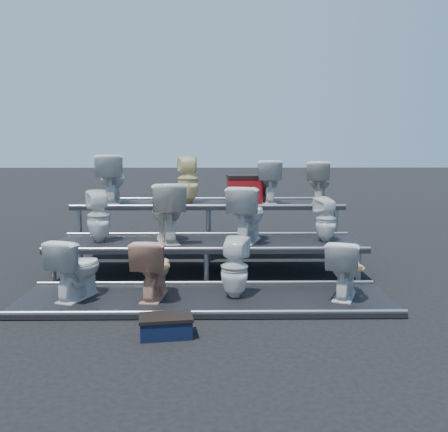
{
  "coord_description": "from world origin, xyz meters",
  "views": [
    {
      "loc": [
        0.14,
        -6.8,
        1.73
      ],
      "look_at": [
        0.24,
        0.1,
        0.8
      ],
      "focal_mm": 40.0,
      "sensor_mm": 36.0,
      "label": 1
    }
  ],
  "objects_px": {
    "toilet_4": "(99,216)",
    "toilet_1": "(153,268)",
    "toilet_0": "(76,268)",
    "red_crate": "(245,190)",
    "toilet_9": "(188,179)",
    "step_stool": "(166,328)",
    "toilet_8": "(111,179)",
    "toilet_11": "(319,182)",
    "toilet_7": "(326,219)",
    "toilet_6": "(247,214)",
    "toilet_3": "(344,268)",
    "toilet_5": "(167,212)",
    "toilet_2": "(235,267)",
    "toilet_10": "(268,181)"
  },
  "relations": [
    {
      "from": "toilet_4",
      "to": "step_stool",
      "type": "height_order",
      "value": "toilet_4"
    },
    {
      "from": "toilet_1",
      "to": "toilet_11",
      "type": "relative_size",
      "value": 1.0
    },
    {
      "from": "toilet_4",
      "to": "toilet_1",
      "type": "bearing_deg",
      "value": 101.88
    },
    {
      "from": "toilet_1",
      "to": "toilet_3",
      "type": "distance_m",
      "value": 2.17
    },
    {
      "from": "toilet_3",
      "to": "toilet_9",
      "type": "distance_m",
      "value": 3.34
    },
    {
      "from": "toilet_7",
      "to": "toilet_6",
      "type": "bearing_deg",
      "value": -23.32
    },
    {
      "from": "toilet_3",
      "to": "toilet_4",
      "type": "relative_size",
      "value": 0.92
    },
    {
      "from": "toilet_8",
      "to": "step_stool",
      "type": "height_order",
      "value": "toilet_8"
    },
    {
      "from": "step_stool",
      "to": "toilet_5",
      "type": "bearing_deg",
      "value": 86.62
    },
    {
      "from": "toilet_9",
      "to": "toilet_3",
      "type": "bearing_deg",
      "value": 118.59
    },
    {
      "from": "toilet_0",
      "to": "toilet_9",
      "type": "relative_size",
      "value": 0.9
    },
    {
      "from": "toilet_10",
      "to": "toilet_11",
      "type": "xyz_separation_m",
      "value": [
        0.83,
        0.0,
        -0.01
      ]
    },
    {
      "from": "toilet_3",
      "to": "toilet_1",
      "type": "bearing_deg",
      "value": 21.56
    },
    {
      "from": "toilet_2",
      "to": "toilet_8",
      "type": "height_order",
      "value": "toilet_8"
    },
    {
      "from": "toilet_10",
      "to": "step_stool",
      "type": "xyz_separation_m",
      "value": [
        -1.31,
        -3.64,
        -1.12
      ]
    },
    {
      "from": "toilet_3",
      "to": "step_stool",
      "type": "distance_m",
      "value": 2.2
    },
    {
      "from": "toilet_9",
      "to": "step_stool",
      "type": "height_order",
      "value": "toilet_9"
    },
    {
      "from": "toilet_7",
      "to": "toilet_8",
      "type": "distance_m",
      "value": 3.5
    },
    {
      "from": "toilet_3",
      "to": "toilet_9",
      "type": "xyz_separation_m",
      "value": [
        -1.91,
        2.6,
        0.85
      ]
    },
    {
      "from": "toilet_2",
      "to": "toilet_1",
      "type": "bearing_deg",
      "value": 16.01
    },
    {
      "from": "toilet_6",
      "to": "toilet_9",
      "type": "distance_m",
      "value": 1.62
    },
    {
      "from": "toilet_10",
      "to": "toilet_9",
      "type": "bearing_deg",
      "value": -0.12
    },
    {
      "from": "toilet_1",
      "to": "toilet_10",
      "type": "height_order",
      "value": "toilet_10"
    },
    {
      "from": "toilet_4",
      "to": "toilet_8",
      "type": "xyz_separation_m",
      "value": [
        -0.09,
        1.3,
        0.43
      ]
    },
    {
      "from": "toilet_11",
      "to": "toilet_6",
      "type": "bearing_deg",
      "value": 60.62
    },
    {
      "from": "toilet_8",
      "to": "toilet_9",
      "type": "xyz_separation_m",
      "value": [
        1.24,
        0.0,
        -0.01
      ]
    },
    {
      "from": "toilet_3",
      "to": "red_crate",
      "type": "bearing_deg",
      "value": -48.12
    },
    {
      "from": "toilet_0",
      "to": "red_crate",
      "type": "distance_m",
      "value": 3.43
    },
    {
      "from": "toilet_4",
      "to": "toilet_8",
      "type": "bearing_deg",
      "value": -109.01
    },
    {
      "from": "step_stool",
      "to": "toilet_0",
      "type": "bearing_deg",
      "value": 128.25
    },
    {
      "from": "toilet_9",
      "to": "toilet_7",
      "type": "bearing_deg",
      "value": 138.86
    },
    {
      "from": "toilet_1",
      "to": "toilet_7",
      "type": "height_order",
      "value": "toilet_7"
    },
    {
      "from": "toilet_3",
      "to": "toilet_10",
      "type": "bearing_deg",
      "value": -55.23
    },
    {
      "from": "toilet_0",
      "to": "toilet_1",
      "type": "xyz_separation_m",
      "value": [
        0.86,
        0.0,
        -0.0
      ]
    },
    {
      "from": "toilet_9",
      "to": "toilet_11",
      "type": "xyz_separation_m",
      "value": [
        2.13,
        0.0,
        -0.04
      ]
    },
    {
      "from": "toilet_5",
      "to": "red_crate",
      "type": "bearing_deg",
      "value": -141.78
    },
    {
      "from": "toilet_4",
      "to": "toilet_6",
      "type": "distance_m",
      "value": 2.04
    },
    {
      "from": "toilet_2",
      "to": "toilet_3",
      "type": "bearing_deg",
      "value": -163.99
    },
    {
      "from": "toilet_9",
      "to": "toilet_11",
      "type": "relative_size",
      "value": 1.13
    },
    {
      "from": "toilet_0",
      "to": "toilet_3",
      "type": "height_order",
      "value": "toilet_0"
    },
    {
      "from": "toilet_5",
      "to": "toilet_1",
      "type": "bearing_deg",
      "value": 76.45
    },
    {
      "from": "toilet_6",
      "to": "step_stool",
      "type": "distance_m",
      "value": 2.62
    },
    {
      "from": "toilet_7",
      "to": "toilet_2",
      "type": "bearing_deg",
      "value": 21.54
    },
    {
      "from": "toilet_5",
      "to": "toilet_11",
      "type": "bearing_deg",
      "value": -163.19
    },
    {
      "from": "toilet_9",
      "to": "toilet_10",
      "type": "relative_size",
      "value": 1.1
    },
    {
      "from": "toilet_3",
      "to": "toilet_6",
      "type": "relative_size",
      "value": 0.85
    },
    {
      "from": "toilet_10",
      "to": "toilet_4",
      "type": "bearing_deg",
      "value": 27.76
    },
    {
      "from": "toilet_8",
      "to": "toilet_11",
      "type": "distance_m",
      "value": 3.37
    },
    {
      "from": "toilet_0",
      "to": "toilet_6",
      "type": "distance_m",
      "value": 2.43
    },
    {
      "from": "toilet_2",
      "to": "toilet_7",
      "type": "bearing_deg",
      "value": -119.13
    }
  ]
}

